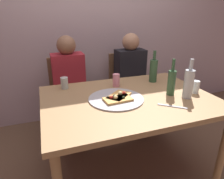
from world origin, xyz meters
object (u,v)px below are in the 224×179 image
object	(u,v)px
pizza_slice_extra	(119,96)
soda_can	(116,80)
water_bottle	(153,70)
tumbler_near	(195,87)
table_knife	(172,106)
beer_bottle	(171,82)
dining_table	(128,105)
pizza_tray	(116,99)
guest_in_beanie	(133,77)
tumbler_far	(64,83)
wine_bottle	(189,83)
chair_left	(69,90)
pizza_slice_last	(118,99)
guest_in_sweater	(70,84)
chair_right	(128,83)

from	to	relation	value
pizza_slice_extra	soda_can	size ratio (longest dim) A/B	2.06
water_bottle	soda_can	distance (m)	0.41
tumbler_near	table_knife	bearing A→B (deg)	-154.31
pizza_slice_extra	beer_bottle	bearing A→B (deg)	-8.21
dining_table	tumbler_near	xyz separation A→B (m)	(0.59, -0.11, 0.13)
pizza_tray	guest_in_beanie	xyz separation A→B (m)	(0.51, 0.77, -0.10)
tumbler_far	guest_in_beanie	world-z (taller)	guest_in_beanie
wine_bottle	tumbler_near	bearing A→B (deg)	24.60
water_bottle	guest_in_beanie	bearing A→B (deg)	90.03
pizza_tray	chair_left	distance (m)	0.99
pizza_tray	tumbler_near	distance (m)	0.71
beer_bottle	dining_table	bearing A→B (deg)	169.34
dining_table	table_knife	xyz separation A→B (m)	(0.24, -0.28, 0.08)
pizza_slice_extra	wine_bottle	world-z (taller)	wine_bottle
table_knife	chair_left	size ratio (longest dim) A/B	0.24
tumbler_near	tumbler_far	xyz separation A→B (m)	(-1.07, 0.49, -0.00)
pizza_slice_last	guest_in_sweater	world-z (taller)	guest_in_sweater
chair_left	guest_in_beanie	xyz separation A→B (m)	(0.78, -0.15, 0.13)
pizza_tray	tumbler_near	bearing A→B (deg)	-7.95
pizza_slice_extra	guest_in_beanie	xyz separation A→B (m)	(0.48, 0.76, -0.12)
beer_bottle	chair_right	bearing A→B (deg)	88.05
pizza_slice_extra	wine_bottle	xyz separation A→B (m)	(0.54, -0.17, 0.10)
table_knife	tumbler_near	bearing A→B (deg)	-114.58
pizza_slice_extra	pizza_tray	bearing A→B (deg)	-168.61
tumbler_far	guest_in_sweater	world-z (taller)	guest_in_sweater
wine_bottle	beer_bottle	world-z (taller)	wine_bottle
pizza_tray	pizza_slice_extra	size ratio (longest dim) A/B	1.79
dining_table	wine_bottle	size ratio (longest dim) A/B	4.33
table_knife	guest_in_beanie	distance (m)	1.05
wine_bottle	tumbler_near	distance (m)	0.17
chair_right	table_knife	bearing A→B (deg)	82.50
pizza_slice_extra	tumbler_far	distance (m)	0.55
guest_in_sweater	guest_in_beanie	bearing A→B (deg)	-180.00
chair_left	guest_in_sweater	xyz separation A→B (m)	(0.00, -0.15, 0.13)
pizza_tray	beer_bottle	distance (m)	0.49
tumbler_far	guest_in_sweater	distance (m)	0.42
dining_table	wine_bottle	xyz separation A→B (m)	(0.45, -0.17, 0.20)
beer_bottle	tumbler_near	bearing A→B (deg)	-9.91
beer_bottle	water_bottle	distance (m)	0.36
pizza_slice_last	chair_left	world-z (taller)	chair_left
beer_bottle	guest_in_beanie	bearing A→B (deg)	87.69
pizza_tray	guest_in_sweater	size ratio (longest dim) A/B	0.39
guest_in_beanie	tumbler_far	bearing A→B (deg)	23.21
soda_can	tumbler_far	bearing A→B (deg)	167.42
dining_table	beer_bottle	size ratio (longest dim) A/B	4.53
chair_left	water_bottle	bearing A→B (deg)	141.18
pizza_slice_extra	tumbler_far	world-z (taller)	tumbler_far
dining_table	guest_in_sweater	distance (m)	0.85
tumbler_near	tumbler_far	distance (m)	1.18
tumbler_far	beer_bottle	bearing A→B (deg)	-28.31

